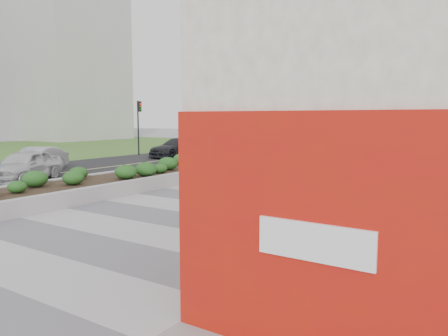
% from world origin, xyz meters
% --- Properties ---
extents(ground, '(160.00, 160.00, 0.00)m').
position_xyz_m(ground, '(0.00, 0.00, 0.00)').
color(ground, gray).
rests_on(ground, ground).
extents(walkway, '(8.00, 36.00, 0.01)m').
position_xyz_m(walkway, '(0.00, 3.00, 0.01)').
color(walkway, '#A8A8AD').
rests_on(walkway, ground).
extents(planter, '(3.00, 18.00, 0.90)m').
position_xyz_m(planter, '(-5.50, 7.00, 0.42)').
color(planter, '#9E9EA0').
rests_on(planter, ground).
extents(street, '(10.00, 40.00, 0.00)m').
position_xyz_m(street, '(-12.00, 7.00, 0.00)').
color(street, black).
rests_on(street, ground).
extents(traffic_signal_near, '(0.33, 0.28, 4.20)m').
position_xyz_m(traffic_signal_near, '(-7.23, 17.50, 2.76)').
color(traffic_signal_near, black).
rests_on(traffic_signal_near, ground).
extents(traffic_signal_far, '(0.33, 0.28, 4.20)m').
position_xyz_m(traffic_signal_far, '(-16.43, 17.00, 2.76)').
color(traffic_signal_far, black).
rests_on(traffic_signal_far, ground).
extents(distant_bldg_west_a, '(18.00, 12.00, 22.00)m').
position_xyz_m(distant_bldg_west_a, '(-45.00, 30.00, 11.00)').
color(distant_bldg_west_a, '#ADAAA3').
rests_on(distant_bldg_west_a, ground).
extents(distant_bldg_north_l, '(16.00, 12.00, 20.00)m').
position_xyz_m(distant_bldg_north_l, '(-5.00, 55.00, 10.00)').
color(distant_bldg_north_l, '#ADAAA3').
rests_on(distant_bldg_north_l, ground).
extents(manhole_cover, '(0.44, 0.44, 0.01)m').
position_xyz_m(manhole_cover, '(0.50, 3.00, 0.00)').
color(manhole_cover, '#595654').
rests_on(manhole_cover, ground).
extents(skateboarder, '(0.46, 0.74, 1.33)m').
position_xyz_m(skateboarder, '(1.59, 4.44, 0.68)').
color(skateboarder, beige).
rests_on(skateboarder, ground).
extents(car_white, '(3.33, 4.57, 1.45)m').
position_xyz_m(car_white, '(-10.68, 3.78, 0.72)').
color(car_white, silver).
rests_on(car_white, ground).
extents(car_silver, '(2.71, 4.24, 1.32)m').
position_xyz_m(car_silver, '(-13.51, 6.23, 0.66)').
color(car_silver, '#B0B2B9').
rests_on(car_silver, ground).
extents(car_dark, '(2.47, 5.04, 1.41)m').
position_xyz_m(car_dark, '(-12.74, 17.26, 0.71)').
color(car_dark, black).
rests_on(car_dark, ground).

